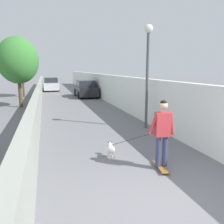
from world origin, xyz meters
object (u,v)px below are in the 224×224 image
object	(u,v)px
skateboard	(161,167)
lamp_post	(148,59)
tree_left_mid	(22,64)
dog	(111,149)
car_near	(86,89)
tree_left_near	(18,60)
person_skateboarder	(162,128)
car_far	(51,84)

from	to	relation	value
skateboard	lamp_post	bearing A→B (deg)	-19.39
tree_left_mid	skateboard	xyz separation A→B (m)	(-17.47, -4.73, -2.88)
dog	car_near	xyz separation A→B (m)	(14.82, -1.84, 0.44)
tree_left_near	lamp_post	bearing A→B (deg)	-142.01
car_near	skateboard	bearing A→B (deg)	177.11
lamp_post	skateboard	world-z (taller)	lamp_post
car_near	person_skateboarder	bearing A→B (deg)	177.11
dog	car_near	size ratio (longest dim) A/B	0.36
tree_left_mid	skateboard	distance (m)	18.33
car_far	car_near	bearing A→B (deg)	-158.17
lamp_post	dog	distance (m)	4.66
dog	car_far	xyz separation A→B (m)	(22.08, 1.07, 0.44)
dog	tree_left_mid	bearing A→B (deg)	12.70
car_near	lamp_post	bearing A→B (deg)	-177.12
tree_left_mid	car_far	bearing A→B (deg)	-24.65
car_near	car_far	size ratio (longest dim) A/B	0.95
person_skateboarder	car_far	distance (m)	23.28
tree_left_mid	car_near	world-z (taller)	tree_left_mid
person_skateboarder	car_far	xyz separation A→B (m)	(23.19, 2.10, -0.39)
lamp_post	skateboard	size ratio (longest dim) A/B	5.34
tree_left_mid	dog	world-z (taller)	tree_left_mid
person_skateboarder	car_near	xyz separation A→B (m)	(15.92, -0.80, -0.39)
tree_left_near	car_near	bearing A→B (deg)	-49.69
lamp_post	tree_left_mid	bearing A→B (deg)	24.45
lamp_post	skateboard	distance (m)	5.14
tree_left_mid	person_skateboarder	world-z (taller)	tree_left_mid
tree_left_mid	lamp_post	xyz separation A→B (m)	(-13.48, -6.13, 0.05)
car_near	car_far	distance (m)	7.82
tree_left_mid	car_far	xyz separation A→B (m)	(5.71, -2.62, -2.23)
tree_left_mid	skateboard	world-z (taller)	tree_left_mid
tree_left_near	skateboard	size ratio (longest dim) A/B	5.67
dog	car_far	bearing A→B (deg)	2.76
car_far	tree_left_mid	bearing A→B (deg)	155.35
skateboard	dog	distance (m)	1.53
skateboard	car_near	distance (m)	15.96
tree_left_mid	car_near	distance (m)	6.16
car_far	tree_left_near	bearing A→B (deg)	168.72
tree_left_near	tree_left_mid	xyz separation A→B (m)	(6.00, 0.28, -0.16)
tree_left_mid	lamp_post	size ratio (longest dim) A/B	0.97
tree_left_near	lamp_post	world-z (taller)	tree_left_near
lamp_post	car_far	size ratio (longest dim) A/B	1.08
lamp_post	car_near	distance (m)	12.17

